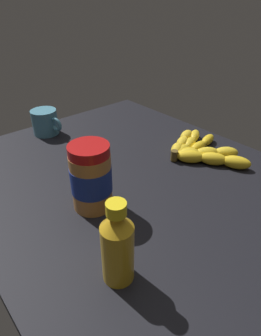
% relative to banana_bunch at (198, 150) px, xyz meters
% --- Properties ---
extents(ground_plane, '(0.90, 0.77, 0.04)m').
position_rel_banana_bunch_xyz_m(ground_plane, '(0.06, 0.22, -0.04)').
color(ground_plane, black).
extents(banana_bunch, '(0.26, 0.21, 0.04)m').
position_rel_banana_bunch_xyz_m(banana_bunch, '(0.00, 0.00, 0.00)').
color(banana_bunch, yellow).
rests_on(banana_bunch, ground_plane).
extents(peanut_butter_jar, '(0.09, 0.09, 0.15)m').
position_rel_banana_bunch_xyz_m(peanut_butter_jar, '(0.01, 0.37, 0.06)').
color(peanut_butter_jar, '#B27238').
rests_on(peanut_butter_jar, ground_plane).
extents(honey_bottle, '(0.05, 0.05, 0.16)m').
position_rel_banana_bunch_xyz_m(honey_bottle, '(-0.17, 0.44, 0.06)').
color(honey_bottle, gold).
rests_on(honey_bottle, ground_plane).
extents(coffee_mug, '(0.12, 0.08, 0.08)m').
position_rel_banana_bunch_xyz_m(coffee_mug, '(0.42, 0.27, 0.02)').
color(coffee_mug, teal).
rests_on(coffee_mug, ground_plane).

